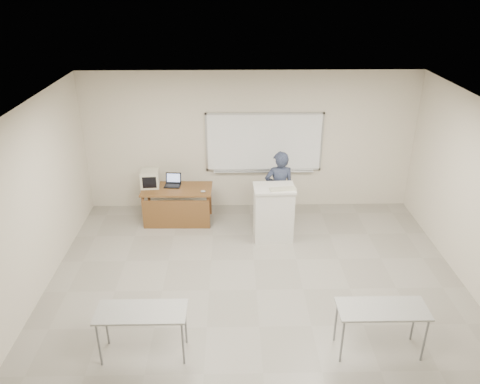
{
  "coord_description": "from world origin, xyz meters",
  "views": [
    {
      "loc": [
        -0.39,
        -5.4,
        4.78
      ],
      "look_at": [
        -0.25,
        2.2,
        1.17
      ],
      "focal_mm": 35.0,
      "sensor_mm": 36.0,
      "label": 1
    }
  ],
  "objects_px": {
    "instructor_desk": "(177,200)",
    "keyboard": "(283,189)",
    "whiteboard": "(264,143)",
    "laptop": "(173,183)",
    "crt_monitor": "(150,179)",
    "presenter": "(279,190)",
    "podium": "(273,213)",
    "mouse": "(203,191)"
  },
  "relations": [
    {
      "from": "instructor_desk",
      "to": "keyboard",
      "type": "relative_size",
      "value": 2.92
    },
    {
      "from": "keyboard",
      "to": "presenter",
      "type": "xyz_separation_m",
      "value": [
        -0.0,
        0.59,
        -0.29
      ]
    },
    {
      "from": "whiteboard",
      "to": "laptop",
      "type": "bearing_deg",
      "value": -165.04
    },
    {
      "from": "mouse",
      "to": "crt_monitor",
      "type": "bearing_deg",
      "value": 172.83
    },
    {
      "from": "crt_monitor",
      "to": "whiteboard",
      "type": "bearing_deg",
      "value": 9.24
    },
    {
      "from": "instructor_desk",
      "to": "keyboard",
      "type": "xyz_separation_m",
      "value": [
        2.08,
        -0.73,
        0.56
      ]
    },
    {
      "from": "podium",
      "to": "presenter",
      "type": "bearing_deg",
      "value": 70.98
    },
    {
      "from": "instructor_desk",
      "to": "crt_monitor",
      "type": "relative_size",
      "value": 3.44
    },
    {
      "from": "whiteboard",
      "to": "mouse",
      "type": "bearing_deg",
      "value": -145.66
    },
    {
      "from": "whiteboard",
      "to": "mouse",
      "type": "xyz_separation_m",
      "value": [
        -1.27,
        -0.87,
        -0.71
      ]
    },
    {
      "from": "keyboard",
      "to": "presenter",
      "type": "distance_m",
      "value": 0.66
    },
    {
      "from": "podium",
      "to": "laptop",
      "type": "bearing_deg",
      "value": 154.71
    },
    {
      "from": "laptop",
      "to": "mouse",
      "type": "bearing_deg",
      "value": -23.61
    },
    {
      "from": "podium",
      "to": "keyboard",
      "type": "xyz_separation_m",
      "value": [
        0.15,
        -0.12,
        0.56
      ]
    },
    {
      "from": "instructor_desk",
      "to": "podium",
      "type": "distance_m",
      "value": 2.02
    },
    {
      "from": "crt_monitor",
      "to": "presenter",
      "type": "distance_m",
      "value": 2.65
    },
    {
      "from": "presenter",
      "to": "podium",
      "type": "bearing_deg",
      "value": 67.59
    },
    {
      "from": "mouse",
      "to": "whiteboard",
      "type": "bearing_deg",
      "value": 43.65
    },
    {
      "from": "keyboard",
      "to": "presenter",
      "type": "bearing_deg",
      "value": 82.2
    },
    {
      "from": "podium",
      "to": "keyboard",
      "type": "height_order",
      "value": "keyboard"
    },
    {
      "from": "instructor_desk",
      "to": "podium",
      "type": "height_order",
      "value": "podium"
    },
    {
      "from": "podium",
      "to": "mouse",
      "type": "bearing_deg",
      "value": 157.34
    },
    {
      "from": "mouse",
      "to": "keyboard",
      "type": "bearing_deg",
      "value": -13.52
    },
    {
      "from": "instructor_desk",
      "to": "mouse",
      "type": "relative_size",
      "value": 14.41
    },
    {
      "from": "instructor_desk",
      "to": "keyboard",
      "type": "height_order",
      "value": "keyboard"
    },
    {
      "from": "whiteboard",
      "to": "laptop",
      "type": "relative_size",
      "value": 7.72
    },
    {
      "from": "podium",
      "to": "keyboard",
      "type": "relative_size",
      "value": 2.23
    },
    {
      "from": "laptop",
      "to": "mouse",
      "type": "xyz_separation_m",
      "value": [
        0.65,
        -0.35,
        -0.04
      ]
    },
    {
      "from": "podium",
      "to": "keyboard",
      "type": "distance_m",
      "value": 0.59
    },
    {
      "from": "presenter",
      "to": "mouse",
      "type": "bearing_deg",
      "value": -7.15
    },
    {
      "from": "whiteboard",
      "to": "podium",
      "type": "relative_size",
      "value": 2.27
    },
    {
      "from": "whiteboard",
      "to": "instructor_desk",
      "type": "relative_size",
      "value": 1.74
    },
    {
      "from": "whiteboard",
      "to": "keyboard",
      "type": "xyz_separation_m",
      "value": [
        0.26,
        -1.51,
        -0.37
      ]
    },
    {
      "from": "crt_monitor",
      "to": "keyboard",
      "type": "distance_m",
      "value": 2.81
    },
    {
      "from": "instructor_desk",
      "to": "mouse",
      "type": "bearing_deg",
      "value": -8.22
    },
    {
      "from": "podium",
      "to": "presenter",
      "type": "height_order",
      "value": "presenter"
    },
    {
      "from": "whiteboard",
      "to": "crt_monitor",
      "type": "distance_m",
      "value": 2.5
    },
    {
      "from": "podium",
      "to": "keyboard",
      "type": "bearing_deg",
      "value": -40.54
    },
    {
      "from": "crt_monitor",
      "to": "mouse",
      "type": "bearing_deg",
      "value": -20.13
    },
    {
      "from": "instructor_desk",
      "to": "crt_monitor",
      "type": "height_order",
      "value": "crt_monitor"
    },
    {
      "from": "laptop",
      "to": "keyboard",
      "type": "bearing_deg",
      "value": -19.59
    },
    {
      "from": "whiteboard",
      "to": "presenter",
      "type": "bearing_deg",
      "value": -74.48
    }
  ]
}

